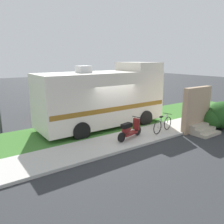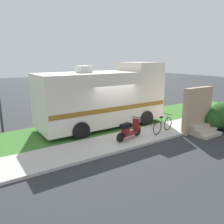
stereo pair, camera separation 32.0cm
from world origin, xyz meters
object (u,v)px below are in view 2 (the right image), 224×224
object	(u,v)px
pickup_truck_far	(114,88)
pickup_truck_near	(72,99)
bottle_green	(188,122)
motorhome_rv	(104,97)
bicycle	(163,125)
scooter	(128,130)

from	to	relation	value
pickup_truck_far	pickup_truck_near	bearing A→B (deg)	-149.49
pickup_truck_near	pickup_truck_far	size ratio (longest dim) A/B	0.94
bottle_green	motorhome_rv	bearing A→B (deg)	146.17
bicycle	pickup_truck_far	bearing A→B (deg)	68.37
motorhome_rv	pickup_truck_far	bearing A→B (deg)	52.30
pickup_truck_near	pickup_truck_far	bearing A→B (deg)	30.51
motorhome_rv	scooter	size ratio (longest dim) A/B	4.24
bicycle	pickup_truck_far	xyz separation A→B (m)	(4.24, 10.69, 0.44)
motorhome_rv	scooter	bearing A→B (deg)	-96.18
pickup_truck_near	pickup_truck_far	xyz separation A→B (m)	(6.16, 3.63, -0.04)
bicycle	pickup_truck_near	xyz separation A→B (m)	(-1.92, 7.06, 0.47)
scooter	bicycle	xyz separation A→B (m)	(2.09, -0.19, -0.06)
pickup_truck_near	bottle_green	distance (m)	8.07
scooter	pickup_truck_near	bearing A→B (deg)	88.56
scooter	pickup_truck_far	distance (m)	12.26
motorhome_rv	bottle_green	bearing A→B (deg)	-33.83
scooter	bottle_green	xyz separation A→B (m)	(4.32, -0.02, -0.33)
scooter	bottle_green	bearing A→B (deg)	-0.21
motorhome_rv	scooter	world-z (taller)	motorhome_rv
pickup_truck_near	pickup_truck_far	distance (m)	7.14
bicycle	bottle_green	world-z (taller)	bicycle
pickup_truck_near	scooter	bearing A→B (deg)	-91.44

